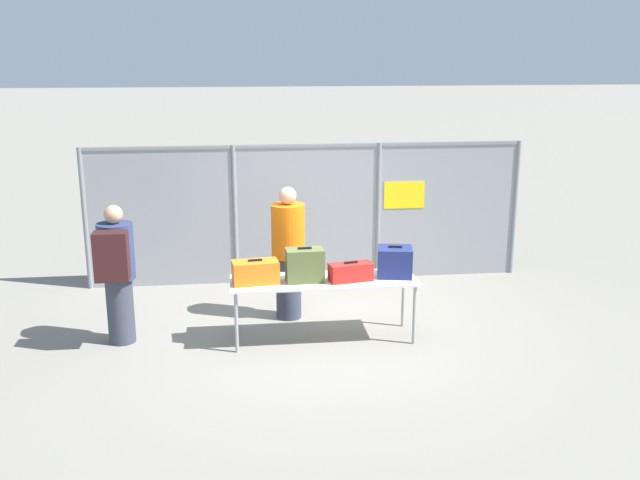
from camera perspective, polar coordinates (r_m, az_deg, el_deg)
name	(u,v)px	position (r m, az deg, el deg)	size (l,w,h in m)	color
ground_plane	(326,335)	(8.62, 0.49, -7.61)	(120.00, 120.00, 0.00)	gray
fence_section	(308,210)	(10.34, -0.95, 2.41)	(6.34, 0.07, 2.03)	gray
inspection_table	(324,284)	(8.29, 0.29, -3.52)	(2.16, 0.67, 0.74)	silver
suitcase_orange	(255,272)	(8.14, -5.18, -2.57)	(0.55, 0.33, 0.28)	orange
suitcase_olive	(305,265)	(8.16, -1.23, -2.02)	(0.44, 0.27, 0.41)	#566033
suitcase_red	(351,272)	(8.21, 2.47, -2.57)	(0.52, 0.30, 0.23)	red
suitcase_navy	(395,262)	(8.40, 6.00, -1.74)	(0.45, 0.41, 0.37)	navy
traveler_hooded	(117,270)	(8.41, -15.96, -2.30)	(0.40, 0.63, 1.64)	#383D4C
security_worker_near	(288,251)	(8.92, -2.55, -0.91)	(0.42, 0.42, 1.69)	#383D4C
utility_trailer	(361,217)	(12.90, 3.31, 1.87)	(3.94, 2.26, 0.66)	#B2B2B7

